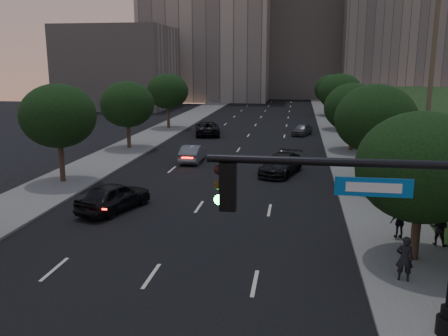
% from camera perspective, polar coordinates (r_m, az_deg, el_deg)
% --- Properties ---
extents(road_surface, '(16.00, 140.00, 0.02)m').
position_cam_1_polar(road_surface, '(42.39, 1.41, 1.69)').
color(road_surface, black).
rests_on(road_surface, ground).
extents(sidewalk_right, '(4.50, 140.00, 0.15)m').
position_cam_1_polar(sidewalk_right, '(42.32, 15.31, 1.31)').
color(sidewalk_right, slate).
rests_on(sidewalk_right, ground).
extents(sidewalk_left, '(4.50, 140.00, 0.15)m').
position_cam_1_polar(sidewalk_left, '(44.85, -11.70, 2.12)').
color(sidewalk_left, slate).
rests_on(sidewalk_left, ground).
extents(parapet_wall, '(0.35, 90.00, 0.70)m').
position_cam_1_polar(parapet_wall, '(40.27, 20.59, 6.55)').
color(parapet_wall, slate).
rests_on(parapet_wall, embankment).
extents(office_block_left, '(26.00, 20.00, 32.00)m').
position_cam_1_polar(office_block_left, '(105.36, -1.85, 17.00)').
color(office_block_left, gray).
rests_on(office_block_left, ground).
extents(office_block_mid, '(22.00, 18.00, 26.00)m').
position_cam_1_polar(office_block_mid, '(113.37, 9.48, 15.01)').
color(office_block_mid, '#A49F97').
rests_on(office_block_mid, ground).
extents(office_block_right, '(20.00, 22.00, 36.00)m').
position_cam_1_polar(office_block_right, '(109.32, 19.53, 17.20)').
color(office_block_right, gray).
rests_on(office_block_right, ground).
extents(office_block_filler, '(18.00, 16.00, 14.00)m').
position_cam_1_polar(office_block_filler, '(87.11, -12.52, 11.68)').
color(office_block_filler, '#A49F97').
rests_on(office_block_filler, ground).
extents(tree_right_a, '(5.20, 5.20, 6.24)m').
position_cam_1_polar(tree_right_a, '(20.30, 22.70, 0.10)').
color(tree_right_a, '#38281C').
rests_on(tree_right_a, ground).
extents(tree_right_b, '(5.20, 5.20, 6.74)m').
position_cam_1_polar(tree_right_b, '(31.85, 17.78, 5.63)').
color(tree_right_b, '#38281C').
rests_on(tree_right_b, ground).
extents(tree_right_c, '(5.20, 5.20, 6.24)m').
position_cam_1_polar(tree_right_c, '(44.72, 15.25, 7.02)').
color(tree_right_c, '#38281C').
rests_on(tree_right_c, ground).
extents(tree_right_d, '(5.20, 5.20, 6.74)m').
position_cam_1_polar(tree_right_d, '(58.58, 13.82, 8.83)').
color(tree_right_d, '#38281C').
rests_on(tree_right_d, ground).
extents(tree_right_e, '(5.20, 5.20, 6.24)m').
position_cam_1_polar(tree_right_e, '(73.54, 12.84, 9.21)').
color(tree_right_e, '#38281C').
rests_on(tree_right_e, ground).
extents(tree_left_b, '(5.00, 5.00, 6.71)m').
position_cam_1_polar(tree_left_b, '(33.38, -19.32, 5.93)').
color(tree_left_b, '#38281C').
rests_on(tree_left_b, ground).
extents(tree_left_c, '(5.00, 5.00, 6.34)m').
position_cam_1_polar(tree_left_c, '(45.24, -11.55, 7.51)').
color(tree_left_c, '#38281C').
rests_on(tree_left_c, ground).
extents(tree_left_d, '(5.00, 5.00, 6.71)m').
position_cam_1_polar(tree_left_d, '(58.51, -6.79, 9.16)').
color(tree_left_d, '#38281C').
rests_on(tree_left_d, ground).
extents(traffic_signal_mast, '(5.68, 0.56, 7.00)m').
position_cam_1_polar(traffic_signal_mast, '(10.13, 23.67, -14.39)').
color(traffic_signal_mast, black).
rests_on(traffic_signal_mast, ground).
extents(sedan_near_left, '(3.35, 5.13, 1.62)m').
position_cam_1_polar(sedan_near_left, '(26.92, -13.11, -3.36)').
color(sedan_near_left, black).
rests_on(sedan_near_left, ground).
extents(sedan_mid_left, '(1.52, 4.33, 1.43)m').
position_cam_1_polar(sedan_mid_left, '(39.13, -3.76, 1.79)').
color(sedan_mid_left, slate).
rests_on(sedan_mid_left, ground).
extents(sedan_far_left, '(3.76, 6.08, 1.57)m').
position_cam_1_polar(sedan_far_left, '(53.35, -2.03, 4.81)').
color(sedan_far_left, black).
rests_on(sedan_far_left, ground).
extents(sedan_near_right, '(3.49, 5.56, 1.50)m').
position_cam_1_polar(sedan_near_right, '(34.92, 6.87, 0.46)').
color(sedan_near_right, black).
rests_on(sedan_near_right, ground).
extents(sedan_far_right, '(2.66, 4.08, 1.29)m').
position_cam_1_polar(sedan_far_right, '(53.98, 9.38, 4.59)').
color(sedan_far_right, '#4E5055').
rests_on(sedan_far_right, ground).
extents(pedestrian_a, '(0.67, 0.49, 1.71)m').
position_cam_1_polar(pedestrian_a, '(18.98, 20.90, -10.14)').
color(pedestrian_a, black).
rests_on(pedestrian_a, sidewalk_right).
extents(pedestrian_b, '(0.95, 0.87, 1.58)m').
position_cam_1_polar(pedestrian_b, '(23.09, 24.48, -6.57)').
color(pedestrian_b, black).
rests_on(pedestrian_b, sidewalk_right).
extents(pedestrian_c, '(0.95, 0.54, 1.52)m').
position_cam_1_polar(pedestrian_c, '(23.28, 20.41, -6.13)').
color(pedestrian_c, black).
rests_on(pedestrian_c, sidewalk_right).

